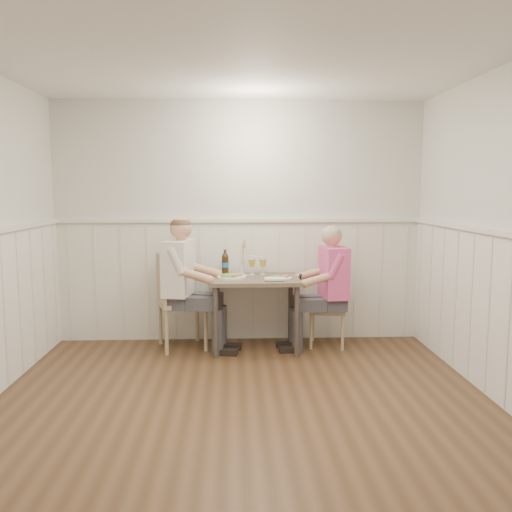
# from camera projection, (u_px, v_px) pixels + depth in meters

# --- Properties ---
(ground_plane) EXTENTS (4.50, 4.50, 0.00)m
(ground_plane) POSITION_uv_depth(u_px,v_px,m) (244.00, 424.00, 3.84)
(ground_plane) COLOR #462F1B
(room_shell) EXTENTS (4.04, 4.54, 2.60)m
(room_shell) POSITION_uv_depth(u_px,v_px,m) (243.00, 209.00, 3.66)
(room_shell) COLOR silver
(room_shell) RESTS_ON ground
(wainscot) EXTENTS (4.00, 4.49, 1.34)m
(wainscot) POSITION_uv_depth(u_px,v_px,m) (242.00, 308.00, 4.44)
(wainscot) COLOR silver
(wainscot) RESTS_ON ground
(dining_table) EXTENTS (0.90, 0.70, 0.75)m
(dining_table) POSITION_uv_depth(u_px,v_px,m) (255.00, 287.00, 5.60)
(dining_table) COLOR brown
(dining_table) RESTS_ON ground
(chair_right) EXTENTS (0.44, 0.44, 0.80)m
(chair_right) POSITION_uv_depth(u_px,v_px,m) (332.00, 306.00, 5.72)
(chair_right) COLOR tan
(chair_right) RESTS_ON ground
(chair_left) EXTENTS (0.58, 0.58, 1.00)m
(chair_left) POSITION_uv_depth(u_px,v_px,m) (176.00, 297.00, 5.62)
(chair_left) COLOR tan
(chair_left) RESTS_ON ground
(man_in_pink) EXTENTS (0.63, 0.44, 1.31)m
(man_in_pink) POSITION_uv_depth(u_px,v_px,m) (330.00, 297.00, 5.61)
(man_in_pink) COLOR #3F3F47
(man_in_pink) RESTS_ON ground
(diner_cream) EXTENTS (0.70, 0.50, 1.41)m
(diner_cream) POSITION_uv_depth(u_px,v_px,m) (183.00, 294.00, 5.54)
(diner_cream) COLOR #3F3F47
(diner_cream) RESTS_ON ground
(plate_man) EXTENTS (0.24, 0.24, 0.06)m
(plate_man) POSITION_uv_depth(u_px,v_px,m) (279.00, 277.00, 5.50)
(plate_man) COLOR white
(plate_man) RESTS_ON dining_table
(plate_diner) EXTENTS (0.30, 0.30, 0.08)m
(plate_diner) POSITION_uv_depth(u_px,v_px,m) (230.00, 276.00, 5.54)
(plate_diner) COLOR white
(plate_diner) RESTS_ON dining_table
(beer_glass_a) EXTENTS (0.08, 0.08, 0.20)m
(beer_glass_a) POSITION_uv_depth(u_px,v_px,m) (263.00, 262.00, 5.76)
(beer_glass_a) COLOR silver
(beer_glass_a) RESTS_ON dining_table
(beer_glass_b) EXTENTS (0.08, 0.08, 0.20)m
(beer_glass_b) POSITION_uv_depth(u_px,v_px,m) (252.00, 262.00, 5.74)
(beer_glass_b) COLOR silver
(beer_glass_b) RESTS_ON dining_table
(beer_bottle) EXTENTS (0.07, 0.07, 0.27)m
(beer_bottle) POSITION_uv_depth(u_px,v_px,m) (225.00, 263.00, 5.80)
(beer_bottle) COLOR black
(beer_bottle) RESTS_ON dining_table
(rolled_napkin) EXTENTS (0.20, 0.06, 0.04)m
(rolled_napkin) POSITION_uv_depth(u_px,v_px,m) (275.00, 279.00, 5.34)
(rolled_napkin) COLOR white
(rolled_napkin) RESTS_ON dining_table
(grass_vase) EXTENTS (0.05, 0.05, 0.39)m
(grass_vase) POSITION_uv_depth(u_px,v_px,m) (242.00, 257.00, 5.83)
(grass_vase) COLOR silver
(grass_vase) RESTS_ON dining_table
(gingham_mat) EXTENTS (0.33, 0.30, 0.01)m
(gingham_mat) POSITION_uv_depth(u_px,v_px,m) (234.00, 275.00, 5.76)
(gingham_mat) COLOR #465D9F
(gingham_mat) RESTS_ON dining_table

